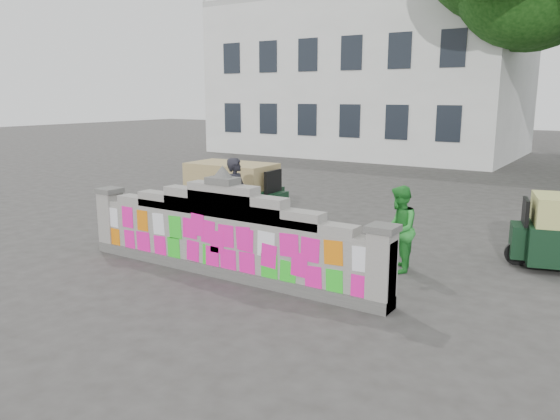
{
  "coord_description": "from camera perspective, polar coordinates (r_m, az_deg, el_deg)",
  "views": [
    {
      "loc": [
        6.01,
        -7.39,
        3.2
      ],
      "look_at": [
        0.55,
        1.0,
        1.1
      ],
      "focal_mm": 35.0,
      "sensor_mm": 36.0,
      "label": 1
    }
  ],
  "objects": [
    {
      "name": "rickshaw_left",
      "position": [
        13.95,
        -4.8,
        1.88
      ],
      "size": [
        2.79,
        1.36,
        1.53
      ],
      "rotation": [
        0.0,
        0.0,
        0.03
      ],
      "color": "black",
      "rests_on": "ground"
    },
    {
      "name": "cyclist_rider",
      "position": [
        11.68,
        -4.53,
        0.15
      ],
      "size": [
        0.53,
        0.68,
        1.68
      ],
      "primitive_type": "imported",
      "rotation": [
        0.0,
        0.0,
        1.79
      ],
      "color": "black",
      "rests_on": "ground"
    },
    {
      "name": "pedestrian",
      "position": [
        10.23,
        12.32,
        -1.97
      ],
      "size": [
        0.81,
        0.93,
        1.61
      ],
      "primitive_type": "imported",
      "rotation": [
        0.0,
        0.0,
        -1.27
      ],
      "color": "green",
      "rests_on": "ground"
    },
    {
      "name": "building",
      "position": [
        32.13,
        9.42,
        13.15
      ],
      "size": [
        16.0,
        10.0,
        8.9
      ],
      "color": "silver",
      "rests_on": "ground"
    },
    {
      "name": "parapet_wall",
      "position": [
        9.83,
        -5.9,
        -2.65
      ],
      "size": [
        6.48,
        0.44,
        2.01
      ],
      "color": "#4C4C49",
      "rests_on": "ground"
    },
    {
      "name": "ground",
      "position": [
        10.05,
        -5.79,
        -6.79
      ],
      "size": [
        100.0,
        100.0,
        0.0
      ],
      "primitive_type": "plane",
      "color": "#383533",
      "rests_on": "ground"
    },
    {
      "name": "cyclist_bike",
      "position": [
        11.75,
        -4.5,
        -1.5
      ],
      "size": [
        1.98,
        1.05,
        0.99
      ],
      "primitive_type": "imported",
      "rotation": [
        0.0,
        0.0,
        1.79
      ],
      "color": "black",
      "rests_on": "ground"
    }
  ]
}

